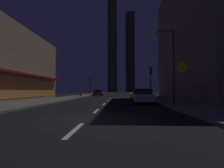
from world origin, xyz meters
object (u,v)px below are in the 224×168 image
object	(u,v)px
car_parked_near	(142,96)
pedestrian_crossing_sign	(182,79)
traffic_light_far_left	(90,82)
street_lamp_right	(164,48)
fire_hydrant_far_left	(81,95)
traffic_light_near_right	(151,76)
car_parked_far	(98,93)

from	to	relation	value
car_parked_near	pedestrian_crossing_sign	distance (m)	5.64
traffic_light_far_left	street_lamp_right	bearing A→B (deg)	-66.83
fire_hydrant_far_left	traffic_light_near_right	distance (m)	15.29
traffic_light_near_right	fire_hydrant_far_left	bearing A→B (deg)	139.27
traffic_light_far_left	street_lamp_right	xyz separation A→B (m)	(10.88, -25.42, 1.87)
car_parked_far	traffic_light_far_left	size ratio (longest dim) A/B	1.01
traffic_light_far_left	street_lamp_right	world-z (taller)	street_lamp_right
car_parked_near	fire_hydrant_far_left	world-z (taller)	car_parked_near
pedestrian_crossing_sign	traffic_light_near_right	bearing A→B (deg)	90.54
traffic_light_far_left	pedestrian_crossing_sign	bearing A→B (deg)	-69.03
traffic_light_near_right	pedestrian_crossing_sign	world-z (taller)	traffic_light_near_right
traffic_light_near_right	traffic_light_far_left	distance (m)	21.33
street_lamp_right	car_parked_far	bearing A→B (deg)	109.90
fire_hydrant_far_left	pedestrian_crossing_sign	size ratio (longest dim) A/B	0.21
fire_hydrant_far_left	street_lamp_right	world-z (taller)	street_lamp_right
car_parked_near	traffic_light_near_right	xyz separation A→B (m)	(1.90, 5.57, 2.45)
traffic_light_far_left	pedestrian_crossing_sign	world-z (taller)	traffic_light_far_left
fire_hydrant_far_left	traffic_light_near_right	xyz separation A→B (m)	(11.40, -9.82, 2.74)
traffic_light_far_left	car_parked_near	bearing A→B (deg)	-69.11
car_parked_near	car_parked_far	size ratio (longest dim) A/B	1.00
traffic_light_near_right	pedestrian_crossing_sign	xyz separation A→B (m)	(0.10, -10.69, -1.18)
car_parked_near	traffic_light_far_left	distance (m)	25.64
street_lamp_right	pedestrian_crossing_sign	xyz separation A→B (m)	(0.22, -3.54, -3.05)
fire_hydrant_far_left	car_parked_far	bearing A→B (deg)	73.65
fire_hydrant_far_left	traffic_light_far_left	bearing A→B (deg)	87.29
fire_hydrant_far_left	traffic_light_far_left	world-z (taller)	traffic_light_far_left
traffic_light_far_left	fire_hydrant_far_left	bearing A→B (deg)	-92.71
car_parked_far	fire_hydrant_far_left	xyz separation A→B (m)	(-2.30, -7.84, -0.29)
pedestrian_crossing_sign	fire_hydrant_far_left	bearing A→B (deg)	119.29
traffic_light_far_left	pedestrian_crossing_sign	distance (m)	31.04
traffic_light_near_right	traffic_light_far_left	xyz separation A→B (m)	(-11.00, 18.27, 0.00)
car_parked_near	street_lamp_right	xyz separation A→B (m)	(1.78, -1.57, 4.33)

